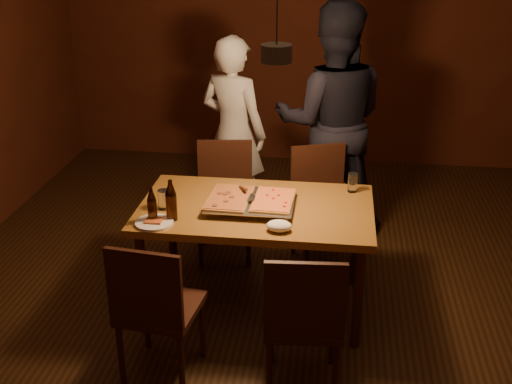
# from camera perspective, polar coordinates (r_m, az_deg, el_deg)

# --- Properties ---
(room_shell) EXTENTS (6.00, 6.00, 6.00)m
(room_shell) POSITION_cam_1_polar(r_m,az_deg,el_deg) (3.81, 1.77, 7.05)
(room_shell) COLOR #38200F
(room_shell) RESTS_ON ground
(dining_table) EXTENTS (1.50, 0.90, 0.75)m
(dining_table) POSITION_cam_1_polar(r_m,az_deg,el_deg) (4.15, 0.00, -2.20)
(dining_table) COLOR #9B6527
(dining_table) RESTS_ON floor
(chair_far_left) EXTENTS (0.47, 0.47, 0.49)m
(chair_far_left) POSITION_cam_1_polar(r_m,az_deg,el_deg) (4.93, -2.79, 0.28)
(chair_far_left) COLOR #38190F
(chair_far_left) RESTS_ON floor
(chair_far_right) EXTENTS (0.54, 0.54, 0.49)m
(chair_far_right) POSITION_cam_1_polar(r_m,az_deg,el_deg) (4.85, 5.80, -0.20)
(chair_far_right) COLOR #38190F
(chair_far_right) RESTS_ON floor
(chair_near_left) EXTENTS (0.47, 0.47, 0.49)m
(chair_near_left) POSITION_cam_1_polar(r_m,az_deg,el_deg) (3.60, -9.08, -9.49)
(chair_near_left) COLOR #38190F
(chair_near_left) RESTS_ON floor
(chair_near_right) EXTENTS (0.45, 0.45, 0.49)m
(chair_near_right) POSITION_cam_1_polar(r_m,az_deg,el_deg) (3.47, 4.28, -10.56)
(chair_near_right) COLOR #38190F
(chair_near_right) RESTS_ON floor
(pizza_tray) EXTENTS (0.57, 0.48, 0.05)m
(pizza_tray) POSITION_cam_1_polar(r_m,az_deg,el_deg) (4.11, -0.43, -1.02)
(pizza_tray) COLOR silver
(pizza_tray) RESTS_ON dining_table
(pizza_meat) EXTENTS (0.28, 0.43, 0.02)m
(pizza_meat) POSITION_cam_1_polar(r_m,az_deg,el_deg) (4.11, -2.40, -0.50)
(pizza_meat) COLOR maroon
(pizza_meat) RESTS_ON pizza_tray
(pizza_cheese) EXTENTS (0.27, 0.41, 0.02)m
(pizza_cheese) POSITION_cam_1_polar(r_m,az_deg,el_deg) (4.08, 1.56, -0.69)
(pizza_cheese) COLOR gold
(pizza_cheese) RESTS_ON pizza_tray
(spatula) EXTENTS (0.19, 0.25, 0.04)m
(spatula) POSITION_cam_1_polar(r_m,az_deg,el_deg) (4.10, -0.59, -0.50)
(spatula) COLOR silver
(spatula) RESTS_ON pizza_tray
(beer_bottle_a) EXTENTS (0.06, 0.06, 0.22)m
(beer_bottle_a) POSITION_cam_1_polar(r_m,az_deg,el_deg) (3.93, -9.23, -1.14)
(beer_bottle_a) COLOR black
(beer_bottle_a) RESTS_ON dining_table
(beer_bottle_b) EXTENTS (0.07, 0.07, 0.26)m
(beer_bottle_b) POSITION_cam_1_polar(r_m,az_deg,el_deg) (3.93, -7.56, -0.72)
(beer_bottle_b) COLOR black
(beer_bottle_b) RESTS_ON dining_table
(water_glass_left) EXTENTS (0.08, 0.08, 0.13)m
(water_glass_left) POSITION_cam_1_polar(r_m,az_deg,el_deg) (4.11, -8.16, -0.66)
(water_glass_left) COLOR silver
(water_glass_left) RESTS_ON dining_table
(water_glass_right) EXTENTS (0.06, 0.06, 0.13)m
(water_glass_right) POSITION_cam_1_polar(r_m,az_deg,el_deg) (4.36, 8.58, 0.83)
(water_glass_right) COLOR silver
(water_glass_right) RESTS_ON dining_table
(plate_slice) EXTENTS (0.23, 0.23, 0.03)m
(plate_slice) POSITION_cam_1_polar(r_m,az_deg,el_deg) (3.94, -9.04, -2.68)
(plate_slice) COLOR white
(plate_slice) RESTS_ON dining_table
(napkin) EXTENTS (0.15, 0.12, 0.06)m
(napkin) POSITION_cam_1_polar(r_m,az_deg,el_deg) (3.80, 2.06, -3.03)
(napkin) COLOR white
(napkin) RESTS_ON dining_table
(diner_white) EXTENTS (0.69, 0.58, 1.61)m
(diner_white) POSITION_cam_1_polar(r_m,az_deg,el_deg) (5.35, -2.00, 5.27)
(diner_white) COLOR silver
(diner_white) RESTS_ON floor
(diner_dark) EXTENTS (0.95, 0.76, 1.90)m
(diner_dark) POSITION_cam_1_polar(r_m,az_deg,el_deg) (5.20, 6.70, 6.22)
(diner_dark) COLOR black
(diner_dark) RESTS_ON floor
(pendant_lamp) EXTENTS (0.18, 0.18, 1.10)m
(pendant_lamp) POSITION_cam_1_polar(r_m,az_deg,el_deg) (3.72, 1.84, 12.38)
(pendant_lamp) COLOR black
(pendant_lamp) RESTS_ON ceiling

